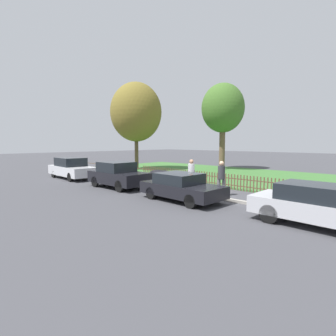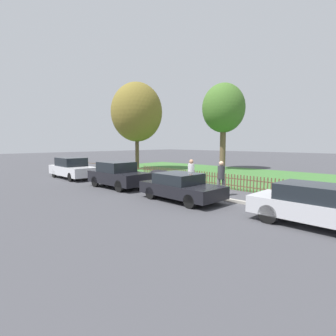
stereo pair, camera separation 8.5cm
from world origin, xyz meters
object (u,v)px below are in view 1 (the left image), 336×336
parked_car_silver_hatchback (72,168)px  tree_nearest_kerb (136,112)px  tree_behind_motorcycle (223,109)px  parked_car_navy_estate (181,187)px  parked_car_red_compact (317,205)px  covered_motorcycle (159,176)px  pedestrian_near_fence (221,176)px  parked_car_black_saloon (118,175)px  pedestrian_by_lamp (191,173)px

parked_car_silver_hatchback → tree_nearest_kerb: tree_nearest_kerb is taller
tree_nearest_kerb → tree_behind_motorcycle: (5.72, 5.83, 0.36)m
parked_car_navy_estate → parked_car_red_compact: (5.41, 0.16, 0.05)m
parked_car_red_compact → covered_motorcycle: size_ratio=2.09×
parked_car_navy_estate → pedestrian_near_fence: bearing=71.6°
covered_motorcycle → tree_nearest_kerb: bearing=149.5°
parked_car_silver_hatchback → tree_nearest_kerb: (-1.45, 7.17, 4.65)m
parked_car_black_saloon → tree_behind_motorcycle: 13.94m
parked_car_red_compact → pedestrian_near_fence: 5.03m
parked_car_red_compact → tree_nearest_kerb: bearing=159.3°
covered_motorcycle → tree_nearest_kerb: 11.01m
covered_motorcycle → parked_car_black_saloon: bearing=-125.4°
parked_car_red_compact → pedestrian_near_fence: (-4.65, 1.90, 0.29)m
parked_car_silver_hatchback → pedestrian_near_fence: (11.14, 2.11, 0.22)m
tree_behind_motorcycle → parked_car_navy_estate: bearing=-64.7°
pedestrian_by_lamp → pedestrian_near_fence: bearing=-79.7°
parked_car_black_saloon → tree_nearest_kerb: bearing=134.1°
covered_motorcycle → pedestrian_near_fence: size_ratio=1.13×
covered_motorcycle → pedestrian_by_lamp: 2.39m
parked_car_navy_estate → covered_motorcycle: 3.90m
parked_car_red_compact → covered_motorcycle: 8.97m
parked_car_navy_estate → covered_motorcycle: size_ratio=2.03×
parked_car_navy_estate → tree_nearest_kerb: 14.61m
tree_nearest_kerb → pedestrian_by_lamp: tree_nearest_kerb is taller
parked_car_silver_hatchback → pedestrian_near_fence: bearing=12.6°
parked_car_red_compact → tree_behind_motorcycle: 17.95m
parked_car_navy_estate → pedestrian_by_lamp: size_ratio=2.29×
covered_motorcycle → tree_behind_motorcycle: bearing=105.0°
tree_nearest_kerb → tree_behind_motorcycle: 8.17m
parked_car_silver_hatchback → covered_motorcycle: parked_car_silver_hatchback is taller
parked_car_black_saloon → parked_car_navy_estate: bearing=-0.7°
covered_motorcycle → pedestrian_near_fence: bearing=2.9°
parked_car_black_saloon → pedestrian_near_fence: bearing=19.7°
parked_car_silver_hatchback → parked_car_black_saloon: size_ratio=1.21×
parked_car_black_saloon → parked_car_red_compact: 10.21m
parked_car_black_saloon → pedestrian_by_lamp: size_ratio=2.23×
parked_car_silver_hatchback → pedestrian_near_fence: pedestrian_near_fence is taller
parked_car_navy_estate → covered_motorcycle: bearing=152.0°
parked_car_red_compact → pedestrian_by_lamp: bearing=165.6°
parked_car_navy_estate → parked_car_red_compact: parked_car_red_compact is taller
parked_car_black_saloon → tree_nearest_kerb: (-7.03, 7.11, 4.65)m
parked_car_red_compact → tree_nearest_kerb: (-17.24, 6.96, 4.72)m
parked_car_red_compact → parked_car_silver_hatchback: bearing=-178.0°
parked_car_navy_estate → pedestrian_near_fence: (0.76, 2.07, 0.34)m
pedestrian_by_lamp → tree_behind_motorcycle: bearing=32.1°
tree_nearest_kerb → parked_car_navy_estate: bearing=-31.0°
covered_motorcycle → parked_car_navy_estate: bearing=-28.7°
parked_car_silver_hatchback → pedestrian_by_lamp: bearing=14.0°
tree_nearest_kerb → parked_car_red_compact: bearing=-22.0°
parked_car_silver_hatchback → pedestrian_near_fence: size_ratio=2.70×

